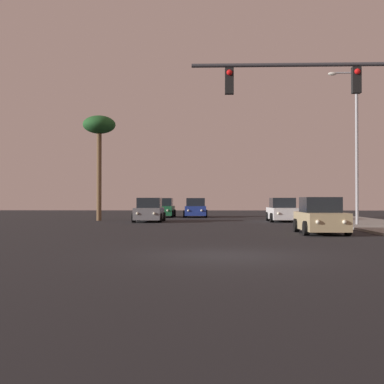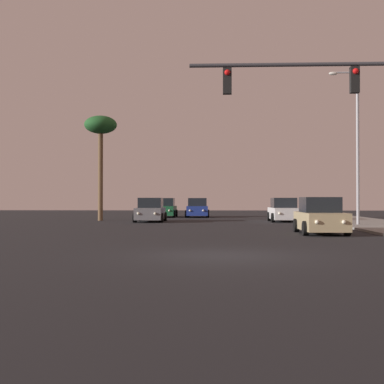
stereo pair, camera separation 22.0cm
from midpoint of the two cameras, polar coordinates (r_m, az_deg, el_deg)
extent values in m
plane|color=black|center=(15.16, 3.22, -6.77)|extent=(120.00, 120.00, 0.00)
cube|color=silver|center=(38.24, 9.47, -2.26)|extent=(1.88, 4.23, 0.80)
cube|color=black|center=(38.38, 9.44, -1.14)|extent=(1.64, 2.03, 0.70)
cylinder|color=black|center=(36.85, 8.35, -2.73)|extent=(0.24, 0.64, 0.64)
cylinder|color=black|center=(37.09, 11.12, -2.71)|extent=(0.24, 0.64, 0.64)
cylinder|color=black|center=(39.43, 7.93, -2.60)|extent=(0.24, 0.64, 0.64)
cylinder|color=black|center=(39.66, 10.52, -2.58)|extent=(0.24, 0.64, 0.64)
sphere|color=#F2EACC|center=(36.07, 9.03, -2.28)|extent=(0.18, 0.18, 0.18)
sphere|color=#F2EACC|center=(36.22, 10.79, -2.26)|extent=(0.18, 0.18, 0.18)
cube|color=navy|center=(46.88, 0.26, -1.99)|extent=(1.88, 4.23, 0.80)
cube|color=black|center=(47.02, 0.26, -1.08)|extent=(1.64, 2.03, 0.70)
cylinder|color=black|center=(45.63, -0.93, -2.35)|extent=(0.24, 0.64, 0.64)
cylinder|color=black|center=(45.57, 1.34, -2.36)|extent=(0.24, 0.64, 0.64)
cylinder|color=black|center=(48.23, -0.77, -2.27)|extent=(0.24, 0.64, 0.64)
cylinder|color=black|center=(48.17, 1.37, -2.27)|extent=(0.24, 0.64, 0.64)
sphere|color=#F2EACC|center=(44.79, -0.54, -1.99)|extent=(0.18, 0.18, 0.18)
sphere|color=#F2EACC|center=(44.75, 0.89, -1.99)|extent=(0.18, 0.18, 0.18)
cube|color=#195933|center=(47.12, -3.23, -1.99)|extent=(1.81, 4.20, 0.80)
cube|color=black|center=(47.26, -3.22, -1.07)|extent=(1.60, 2.00, 0.70)
cylinder|color=black|center=(45.93, -4.50, -2.34)|extent=(0.24, 0.64, 0.64)
cylinder|color=black|center=(45.76, -2.26, -2.35)|extent=(0.24, 0.64, 0.64)
cylinder|color=black|center=(48.51, -4.15, -2.26)|extent=(0.24, 0.64, 0.64)
cylinder|color=black|center=(48.36, -2.03, -2.26)|extent=(0.24, 0.64, 0.64)
sphere|color=#F2EACC|center=(45.07, -4.18, -1.98)|extent=(0.18, 0.18, 0.18)
sphere|color=#F2EACC|center=(44.96, -2.77, -1.98)|extent=(0.18, 0.18, 0.18)
cube|color=slate|center=(37.56, -4.75, -2.30)|extent=(1.86, 4.23, 0.80)
cube|color=black|center=(37.70, -4.72, -1.15)|extent=(1.63, 2.02, 0.70)
cylinder|color=black|center=(36.40, -6.40, -2.75)|extent=(0.24, 0.64, 0.64)
cylinder|color=black|center=(36.18, -3.57, -2.77)|extent=(0.24, 0.64, 0.64)
cylinder|color=black|center=(38.98, -5.84, -2.62)|extent=(0.24, 0.64, 0.64)
cylinder|color=black|center=(38.77, -3.20, -2.64)|extent=(0.24, 0.64, 0.64)
sphere|color=#F2EACC|center=(35.53, -6.04, -2.30)|extent=(0.18, 0.18, 0.18)
sphere|color=#F2EACC|center=(35.39, -4.25, -2.31)|extent=(0.18, 0.18, 0.18)
cube|color=tan|center=(25.22, 13.32, -3.03)|extent=(1.83, 4.21, 0.80)
cube|color=black|center=(25.35, 13.25, -1.33)|extent=(1.61, 2.01, 0.70)
cylinder|color=black|center=(23.79, 11.81, -3.80)|extent=(0.24, 0.64, 0.64)
cylinder|color=black|center=(24.16, 16.03, -3.74)|extent=(0.24, 0.64, 0.64)
cylinder|color=black|center=(26.35, 10.85, -3.51)|extent=(0.24, 0.64, 0.64)
cylinder|color=black|center=(26.69, 14.67, -3.46)|extent=(0.24, 0.64, 0.64)
sphere|color=#F2EACC|center=(23.03, 13.00, -3.13)|extent=(0.18, 0.18, 0.18)
sphere|color=#F2EACC|center=(23.27, 15.70, -3.09)|extent=(0.18, 0.18, 0.18)
cylinder|color=#38383D|center=(19.36, 12.96, 13.10)|extent=(8.71, 0.14, 0.14)
cube|color=black|center=(19.52, 16.81, 11.34)|extent=(0.30, 0.24, 0.90)
sphere|color=red|center=(19.45, 16.92, 12.20)|extent=(0.20, 0.20, 0.20)
cube|color=black|center=(18.90, 3.66, 11.71)|extent=(0.30, 0.24, 0.90)
sphere|color=red|center=(18.83, 3.67, 12.60)|extent=(0.20, 0.20, 0.20)
cylinder|color=#99999E|center=(32.61, 16.99, 4.61)|extent=(0.18, 0.18, 9.00)
cylinder|color=#99999E|center=(33.13, 15.76, 12.14)|extent=(1.40, 0.10, 0.10)
ellipsoid|color=silver|center=(32.96, 14.56, 12.11)|extent=(0.50, 0.24, 0.20)
cylinder|color=brown|center=(39.99, -10.04, 1.71)|extent=(0.36, 0.36, 6.61)
ellipsoid|color=#1E5123|center=(40.33, -10.03, 7.09)|extent=(2.40, 2.40, 1.32)
camera|label=1|loc=(0.11, -90.23, 0.00)|focal=50.00mm
camera|label=2|loc=(0.11, 89.77, 0.00)|focal=50.00mm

